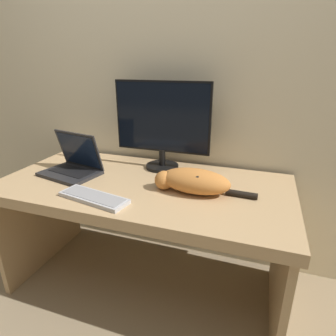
{
  "coord_description": "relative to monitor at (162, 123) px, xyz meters",
  "views": [
    {
      "loc": [
        0.6,
        -0.93,
        1.36
      ],
      "look_at": [
        0.16,
        0.36,
        0.84
      ],
      "focal_mm": 30.0,
      "sensor_mm": 36.0,
      "label": 1
    }
  ],
  "objects": [
    {
      "name": "desk",
      "position": [
        -0.02,
        -0.26,
        -0.43
      ],
      "size": [
        1.64,
        0.8,
        0.72
      ],
      "color": "tan",
      "rests_on": "ground_plane"
    },
    {
      "name": "monitor",
      "position": [
        0.0,
        0.0,
        0.0
      ],
      "size": [
        0.6,
        0.21,
        0.54
      ],
      "color": "black",
      "rests_on": "desk"
    },
    {
      "name": "wall_back",
      "position": [
        -0.02,
        0.2,
        0.3
      ],
      "size": [
        6.4,
        0.06,
        2.6
      ],
      "color": "beige",
      "rests_on": "ground_plane"
    },
    {
      "name": "external_keyboard",
      "position": [
        -0.17,
        -0.53,
        -0.28
      ],
      "size": [
        0.39,
        0.19,
        0.02
      ],
      "rotation": [
        0.0,
        0.0,
        -0.19
      ],
      "color": "#BCBCC1",
      "rests_on": "desk"
    },
    {
      "name": "ground_plane",
      "position": [
        -0.02,
        -0.66,
        -1.0
      ],
      "size": [
        12.0,
        12.0,
        0.0
      ],
      "primitive_type": "plane",
      "color": "#937F60"
    },
    {
      "name": "cat",
      "position": [
        0.27,
        -0.29,
        -0.22
      ],
      "size": [
        0.53,
        0.2,
        0.13
      ],
      "rotation": [
        0.0,
        0.0,
        -0.05
      ],
      "color": "#C67A38",
      "rests_on": "desk"
    },
    {
      "name": "laptop",
      "position": [
        -0.48,
        -0.27,
        -0.24
      ],
      "size": [
        0.37,
        0.3,
        0.25
      ],
      "rotation": [
        0.0,
        0.0,
        -0.21
      ],
      "color": "#232326",
      "rests_on": "desk"
    }
  ]
}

